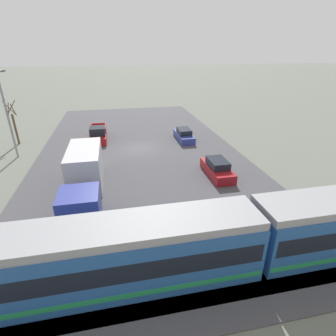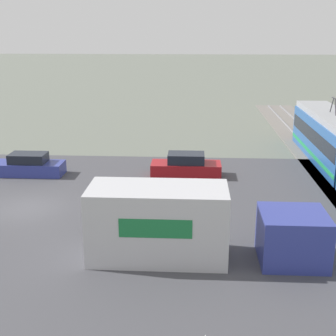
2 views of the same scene
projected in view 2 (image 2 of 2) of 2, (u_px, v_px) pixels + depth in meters
ground_plane at (27, 209)px, 25.05m from camera, size 320.00×320.00×0.00m
road_surface at (27, 209)px, 25.04m from camera, size 21.56×44.45×0.08m
box_truck at (190, 226)px, 19.21m from camera, size 2.59×9.69×3.07m
sedan_car_0 at (186, 167)px, 30.35m from camera, size 1.77×4.52×1.50m
sedan_car_1 at (29, 166)px, 30.59m from camera, size 1.70×4.49×1.44m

